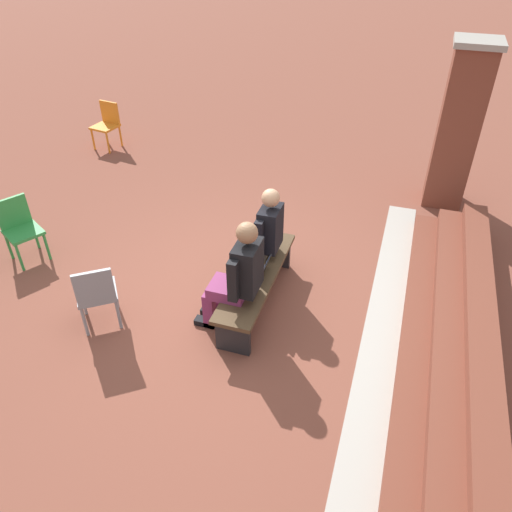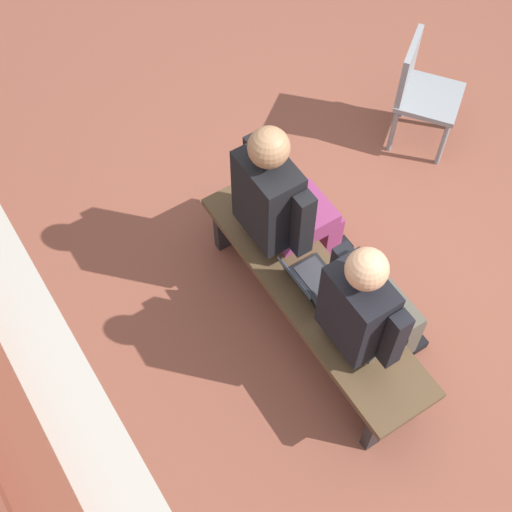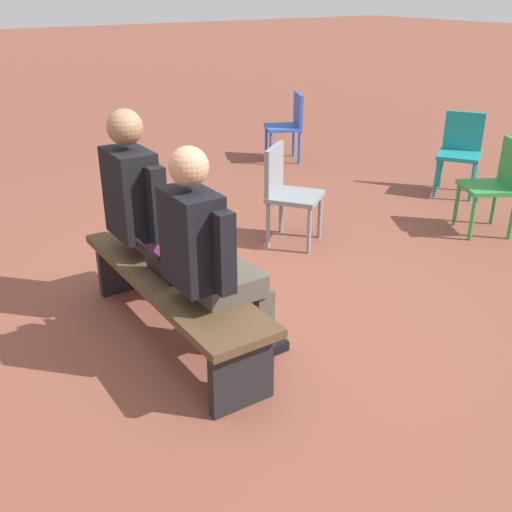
{
  "view_description": "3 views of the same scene",
  "coord_description": "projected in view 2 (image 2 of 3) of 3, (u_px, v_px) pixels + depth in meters",
  "views": [
    {
      "loc": [
        4.28,
        1.74,
        3.95
      ],
      "look_at": [
        0.24,
        0.43,
        0.86
      ],
      "focal_mm": 35.0,
      "sensor_mm": 36.0,
      "label": 1
    },
    {
      "loc": [
        -1.5,
        1.74,
        4.0
      ],
      "look_at": [
        0.18,
        0.66,
        0.86
      ],
      "focal_mm": 50.0,
      "sensor_mm": 36.0,
      "label": 2
    },
    {
      "loc": [
        -2.97,
        1.74,
        2.07
      ],
      "look_at": [
        -0.25,
        -0.07,
        0.57
      ],
      "focal_mm": 42.0,
      "sensor_mm": 36.0,
      "label": 3
    }
  ],
  "objects": [
    {
      "name": "ground_plane",
      "position": [
        358.0,
        300.0,
        4.55
      ],
      "size": [
        60.0,
        60.0,
        0.0
      ],
      "primitive_type": "plane",
      "color": "brown"
    },
    {
      "name": "laptop",
      "position": [
        310.0,
        282.0,
        4.05
      ],
      "size": [
        0.32,
        0.29,
        0.21
      ],
      "color": "black",
      "rests_on": "bench"
    },
    {
      "name": "person_student",
      "position": [
        370.0,
        311.0,
        3.7
      ],
      "size": [
        0.54,
        0.68,
        1.33
      ],
      "color": "#4C473D",
      "rests_on": "ground"
    },
    {
      "name": "bench",
      "position": [
        312.0,
        297.0,
        4.16
      ],
      "size": [
        1.8,
        0.44,
        0.45
      ],
      "color": "#4C3823",
      "rests_on": "ground"
    },
    {
      "name": "plastic_chair_foreground",
      "position": [
        420.0,
        88.0,
        4.9
      ],
      "size": [
        0.59,
        0.59,
        0.84
      ],
      "color": "gray",
      "rests_on": "ground"
    },
    {
      "name": "person_adult",
      "position": [
        283.0,
        203.0,
        4.05
      ],
      "size": [
        0.57,
        0.72,
        1.39
      ],
      "color": "#7F2D5B",
      "rests_on": "ground"
    },
    {
      "name": "concrete_strip",
      "position": [
        95.0,
        450.0,
        4.03
      ],
      "size": [
        5.64,
        0.4,
        0.01
      ],
      "primitive_type": "cube",
      "color": "#A8A399",
      "rests_on": "ground"
    }
  ]
}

